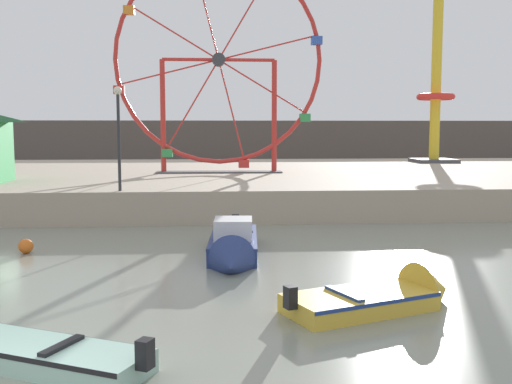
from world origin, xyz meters
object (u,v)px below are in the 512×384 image
Objects in this scene: promenade_lamp_near at (118,123)px; motorboat_navy_blue at (233,247)px; ferris_wheel_red_frame at (219,64)px; motorboat_mustard_yellow at (391,296)px; drop_tower_yellow_tower at (436,91)px; mooring_buoy_orange at (26,246)px.

motorboat_navy_blue is at bearing -57.97° from promenade_lamp_near.
motorboat_navy_blue is 0.47× the size of ferris_wheel_red_frame.
ferris_wheel_red_frame is (-3.31, 20.83, 6.95)m from motorboat_mustard_yellow.
drop_tower_yellow_tower is (15.33, 8.91, -0.84)m from ferris_wheel_red_frame.
motorboat_mustard_yellow is 0.35× the size of ferris_wheel_red_frame.
ferris_wheel_red_frame is at bearing 66.85° from promenade_lamp_near.
promenade_lamp_near is at bearing -113.15° from ferris_wheel_red_frame.
ferris_wheel_red_frame is at bearing 76.97° from motorboat_mustard_yellow.
motorboat_navy_blue is 8.59m from promenade_lamp_near.
motorboat_navy_blue reaches higher than motorboat_mustard_yellow.
drop_tower_yellow_tower reaches higher than motorboat_navy_blue.
mooring_buoy_orange is at bearing -112.30° from ferris_wheel_red_frame.
motorboat_navy_blue is 1.37× the size of promenade_lamp_near.
mooring_buoy_orange is (-6.18, 1.26, -0.14)m from motorboat_navy_blue.
motorboat_mustard_yellow is at bearing -80.97° from ferris_wheel_red_frame.
motorboat_mustard_yellow is 5.81m from motorboat_navy_blue.
mooring_buoy_orange is at bearing -132.14° from drop_tower_yellow_tower.
motorboat_mustard_yellow is 32.65m from drop_tower_yellow_tower.
motorboat_mustard_yellow is 0.33× the size of drop_tower_yellow_tower.
motorboat_mustard_yellow is 11.17m from mooring_buoy_orange.
mooring_buoy_orange is (-21.36, -23.60, -6.11)m from drop_tower_yellow_tower.
mooring_buoy_orange is at bearing 124.63° from motorboat_mustard_yellow.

